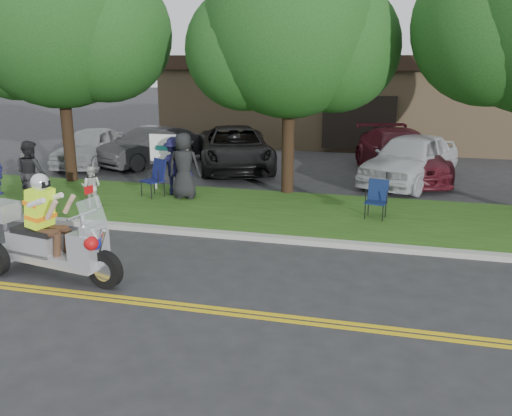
% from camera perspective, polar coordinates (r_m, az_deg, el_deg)
% --- Properties ---
extents(ground, '(120.00, 120.00, 0.00)m').
position_cam_1_polar(ground, '(9.57, -8.12, -8.80)').
color(ground, '#28282B').
rests_on(ground, ground).
extents(centerline_near, '(60.00, 0.10, 0.01)m').
position_cam_1_polar(centerline_near, '(9.09, -9.52, -10.21)').
color(centerline_near, gold).
rests_on(centerline_near, ground).
extents(centerline_far, '(60.00, 0.10, 0.01)m').
position_cam_1_polar(centerline_far, '(9.22, -9.12, -9.80)').
color(centerline_far, gold).
rests_on(centerline_far, ground).
extents(curb, '(60.00, 0.25, 0.12)m').
position_cam_1_polar(curb, '(12.22, -2.75, -2.86)').
color(curb, '#A8A89E').
rests_on(curb, ground).
extents(grass_verge, '(60.00, 4.00, 0.10)m').
position_cam_1_polar(grass_verge, '(14.20, -0.23, -0.21)').
color(grass_verge, '#244813').
rests_on(grass_verge, ground).
extents(commercial_building, '(18.00, 8.20, 4.00)m').
position_cam_1_polar(commercial_building, '(27.11, 11.43, 11.27)').
color(commercial_building, '#9E7F5B').
rests_on(commercial_building, ground).
extents(tree_left, '(6.62, 5.40, 7.78)m').
position_cam_1_polar(tree_left, '(18.02, -19.91, 17.67)').
color(tree_left, '#332114').
rests_on(tree_left, ground).
extents(tree_mid, '(5.88, 4.80, 7.05)m').
position_cam_1_polar(tree_mid, '(15.53, 3.79, 17.45)').
color(tree_mid, '#332114').
rests_on(tree_mid, ground).
extents(business_sign, '(1.25, 0.06, 1.75)m').
position_cam_1_polar(business_sign, '(16.16, -9.04, 5.90)').
color(business_sign, silver).
rests_on(business_sign, ground).
extents(trike_scooter, '(2.96, 1.22, 1.94)m').
position_cam_1_polar(trike_scooter, '(10.63, -21.06, -3.28)').
color(trike_scooter, black).
rests_on(trike_scooter, ground).
extents(lawn_chair_a, '(0.76, 0.77, 1.05)m').
position_cam_1_polar(lawn_chair_a, '(15.61, -10.51, 3.39)').
color(lawn_chair_a, black).
rests_on(lawn_chair_a, grass_verge).
extents(lawn_chair_b, '(0.56, 0.58, 0.94)m').
position_cam_1_polar(lawn_chair_b, '(13.60, 12.63, 1.20)').
color(lawn_chair_b, black).
rests_on(lawn_chair_b, grass_verge).
extents(spectator_adult_mid, '(1.01, 0.90, 1.73)m').
position_cam_1_polar(spectator_adult_mid, '(15.51, -22.59, 3.42)').
color(spectator_adult_mid, black).
rests_on(spectator_adult_mid, grass_verge).
extents(spectator_adult_right, '(0.99, 0.64, 1.56)m').
position_cam_1_polar(spectator_adult_right, '(16.53, -22.76, 3.78)').
color(spectator_adult_right, beige).
rests_on(spectator_adult_right, grass_verge).
extents(spectator_chair_a, '(1.10, 0.67, 1.65)m').
position_cam_1_polar(spectator_chair_a, '(15.63, -8.56, 4.39)').
color(spectator_chair_a, '#17153C').
rests_on(spectator_chair_a, grass_verge).
extents(spectator_chair_b, '(0.93, 0.63, 1.84)m').
position_cam_1_polar(spectator_chair_b, '(15.17, -7.59, 4.44)').
color(spectator_chair_b, black).
rests_on(spectator_chair_b, grass_verge).
extents(child_left, '(0.44, 0.38, 1.02)m').
position_cam_1_polar(child_left, '(14.79, -22.68, 1.44)').
color(child_left, black).
rests_on(child_left, grass_verge).
extents(child_right, '(0.60, 0.51, 1.09)m').
position_cam_1_polar(child_right, '(14.84, -16.94, 2.17)').
color(child_right, beige).
rests_on(child_right, grass_verge).
extents(parked_car_far_left, '(2.10, 4.26, 1.40)m').
position_cam_1_polar(parked_car_far_left, '(21.27, -17.05, 6.20)').
color(parked_car_far_left, '#999B9F').
rests_on(parked_car_far_left, ground).
extents(parked_car_left, '(3.06, 4.44, 1.39)m').
position_cam_1_polar(parked_car_left, '(20.77, -11.07, 6.38)').
color(parked_car_left, '#28282A').
rests_on(parked_car_left, ground).
extents(parked_car_mid, '(4.26, 5.95, 1.50)m').
position_cam_1_polar(parked_car_mid, '(19.65, -2.23, 6.31)').
color(parked_car_mid, black).
rests_on(parked_car_mid, ground).
extents(parked_car_right, '(3.62, 5.76, 1.56)m').
position_cam_1_polar(parked_car_right, '(18.96, 14.91, 5.53)').
color(parked_car_right, '#51131D').
rests_on(parked_car_right, ground).
extents(parked_car_far_right, '(3.58, 5.08, 1.61)m').
position_cam_1_polar(parked_car_far_right, '(17.97, 15.94, 5.00)').
color(parked_car_far_right, silver).
rests_on(parked_car_far_right, ground).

